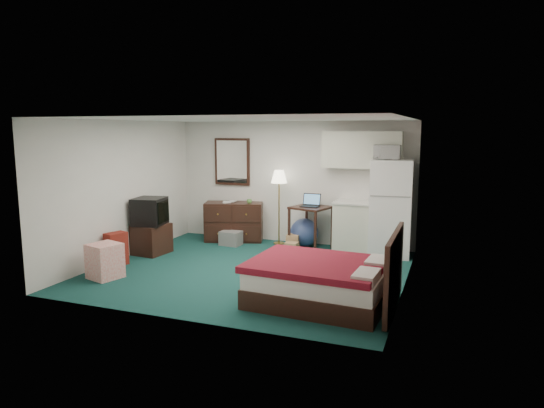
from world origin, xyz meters
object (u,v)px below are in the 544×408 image
at_px(desk, 311,228).
at_px(fridge, 391,208).
at_px(kitchen_counter, 358,227).
at_px(bed, 319,282).
at_px(floor_lamp, 279,207).
at_px(dresser, 234,221).
at_px(tv_stand, 151,239).
at_px(suitcase, 116,249).

height_order(desk, fridge, fridge).
relative_size(desk, kitchen_counter, 0.90).
bearing_deg(bed, floor_lamp, 122.17).
distance_m(dresser, desk, 1.72).
height_order(kitchen_counter, fridge, fridge).
relative_size(dresser, bed, 0.67).
bearing_deg(desk, dresser, -166.75).
bearing_deg(fridge, kitchen_counter, 170.99).
relative_size(fridge, tv_stand, 2.92).
bearing_deg(kitchen_counter, suitcase, -146.69).
bearing_deg(dresser, bed, -65.60).
bearing_deg(bed, tv_stand, 161.87).
distance_m(dresser, suitcase, 2.68).
height_order(kitchen_counter, bed, kitchen_counter).
bearing_deg(dresser, kitchen_counter, -17.71).
distance_m(desk, kitchen_counter, 0.92).
relative_size(kitchen_counter, fridge, 0.53).
xyz_separation_m(floor_lamp, kitchen_counter, (1.64, -0.08, -0.29)).
xyz_separation_m(tv_stand, suitcase, (-0.09, -0.90, 0.01)).
distance_m(dresser, kitchen_counter, 2.63).
distance_m(kitchen_counter, bed, 2.97).
xyz_separation_m(kitchen_counter, bed, (0.04, -2.97, -0.19)).
bearing_deg(fridge, bed, -105.82).
relative_size(dresser, tv_stand, 1.95).
bearing_deg(bed, fridge, 82.38).
bearing_deg(tv_stand, bed, -15.75).
height_order(dresser, suitcase, dresser).
bearing_deg(bed, kitchen_counter, 94.03).
bearing_deg(dresser, tv_stand, -140.95).
height_order(tv_stand, suitcase, suitcase).
height_order(kitchen_counter, suitcase, kitchen_counter).
distance_m(floor_lamp, fridge, 2.25).
bearing_deg(floor_lamp, bed, -61.14).
bearing_deg(fridge, desk, 177.73).
distance_m(bed, suitcase, 3.82).
distance_m(desk, tv_stand, 3.08).
bearing_deg(desk, suitcase, -123.36).
xyz_separation_m(desk, suitcase, (-2.83, -2.31, -0.14)).
bearing_deg(dresser, floor_lamp, -13.59).
relative_size(desk, fridge, 0.47).
relative_size(kitchen_counter, tv_stand, 1.54).
xyz_separation_m(kitchen_counter, suitcase, (-3.74, -2.42, -0.18)).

